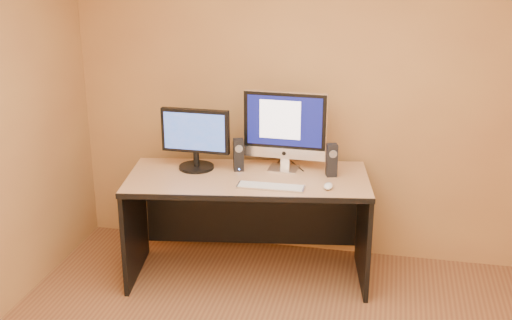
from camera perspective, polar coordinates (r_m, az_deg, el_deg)
name	(u,v)px	position (r m, az deg, el deg)	size (l,w,h in m)	color
walls	(273,192)	(3.20, 1.56, -2.87)	(4.00, 4.00, 2.60)	#AC8045
desk	(248,228)	(4.91, -0.71, -6.02)	(1.78, 0.78, 0.83)	#A68053
imac	(284,131)	(4.82, 2.51, 2.60)	(0.64, 0.23, 0.61)	silver
second_monitor	(196,139)	(4.87, -5.39, 1.84)	(0.54, 0.27, 0.47)	black
speaker_left	(238,155)	(4.85, -1.57, 0.47)	(0.08, 0.08, 0.25)	black
speaker_right	(332,160)	(4.77, 6.74, -0.01)	(0.08, 0.08, 0.25)	black
keyboard	(271,187)	(4.54, 1.32, -2.38)	(0.48, 0.13, 0.02)	#B9B9BE
mouse	(328,186)	(4.55, 6.44, -2.31)	(0.06, 0.11, 0.04)	silver
cable_a	(297,166)	(4.98, 3.67, -0.53)	(0.01, 0.01, 0.25)	black
cable_b	(278,163)	(5.03, 1.93, -0.28)	(0.01, 0.01, 0.20)	black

